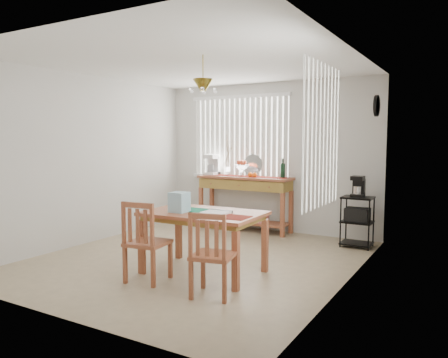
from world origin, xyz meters
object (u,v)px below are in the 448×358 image
Objects in this scene: dining_table at (204,219)px; chair_left at (146,242)px; wire_cart at (357,217)px; chair_right at (212,255)px; cart_items at (358,187)px; sideboard at (245,190)px.

dining_table is 1.52× the size of chair_left.
chair_right is at bearing -105.09° from wire_cart.
cart_items reaches higher than chair_right.
sideboard is 3.34m from chair_right.
cart_items is at bearing 74.95° from chair_right.
chair_right is at bearing -51.29° from dining_table.
cart_items is 3.03m from chair_right.
sideboard is 2.54m from dining_table.
wire_cart is 2.59m from dining_table.
wire_cart is 0.85× the size of chair_right.
cart_items reaches higher than wire_cart.
sideboard reaches higher than wire_cart.
dining_table is 1.59× the size of chair_right.
sideboard is 2.03m from wire_cart.
sideboard is at bearing 174.14° from cart_items.
chair_right reaches higher than dining_table.
sideboard is at bearing 106.11° from dining_table.
chair_right reaches higher than wire_cart.
dining_table is 0.87m from chair_right.
wire_cart is 2.43× the size of cart_items.
wire_cart reaches higher than dining_table.
chair_left reaches higher than wire_cart.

